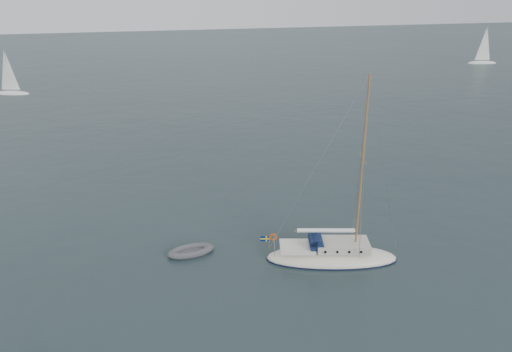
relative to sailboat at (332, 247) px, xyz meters
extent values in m
plane|color=black|center=(-3.19, 1.61, -0.90)|extent=(300.00, 300.00, 0.00)
ellipsoid|color=white|center=(0.00, 0.00, -0.77)|extent=(7.96, 2.48, 1.33)
cube|color=beige|center=(0.62, 0.00, 0.14)|extent=(3.18, 1.68, 0.49)
cube|color=white|center=(-2.13, 0.00, 0.00)|extent=(2.12, 1.68, 0.22)
cylinder|color=#101C3D|center=(-1.02, 0.00, 0.38)|extent=(0.85, 1.46, 0.85)
cube|color=#101C3D|center=(-1.20, 0.00, 0.56)|extent=(0.40, 1.46, 0.35)
cylinder|color=olive|center=(1.41, 0.00, 5.20)|extent=(0.13, 0.13, 10.61)
cylinder|color=olive|center=(1.41, 0.00, 5.73)|extent=(0.04, 1.95, 0.04)
cylinder|color=olive|center=(-0.45, 0.00, 1.09)|extent=(3.72, 0.09, 0.09)
cylinder|color=white|center=(-0.45, 0.00, 1.13)|extent=(3.46, 0.25, 0.25)
cylinder|color=gray|center=(-3.54, 0.00, 0.38)|extent=(0.04, 1.95, 0.04)
torus|color=#D84600|center=(-3.59, 0.53, 0.38)|extent=(0.48, 0.09, 0.48)
cylinder|color=olive|center=(-3.85, 0.00, 0.29)|extent=(0.03, 0.03, 0.80)
cube|color=#00185B|center=(-4.12, 0.00, 0.56)|extent=(0.53, 0.02, 0.34)
cube|color=yellow|center=(-4.12, 0.00, 0.56)|extent=(0.55, 0.03, 0.08)
cube|color=yellow|center=(-4.02, 0.00, 0.56)|extent=(0.08, 0.03, 0.35)
cylinder|color=black|center=(-0.53, 0.85, 0.14)|extent=(0.16, 0.05, 0.16)
cylinder|color=black|center=(-0.53, -0.85, 0.14)|extent=(0.16, 0.05, 0.16)
cylinder|color=black|center=(0.17, 0.85, 0.14)|extent=(0.16, 0.05, 0.16)
cylinder|color=black|center=(0.17, -0.85, 0.14)|extent=(0.16, 0.05, 0.16)
cylinder|color=black|center=(0.88, 0.85, 0.14)|extent=(0.16, 0.05, 0.16)
cylinder|color=black|center=(0.88, -0.85, 0.14)|extent=(0.16, 0.05, 0.16)
cylinder|color=black|center=(1.59, 0.85, 0.14)|extent=(0.16, 0.05, 0.16)
cylinder|color=black|center=(1.59, -0.85, 0.14)|extent=(0.16, 0.05, 0.16)
cube|color=#55565B|center=(-8.28, 2.90, -0.77)|extent=(1.82, 0.75, 0.11)
ellipsoid|color=white|center=(59.55, 64.02, -0.85)|extent=(6.01, 2.00, 1.00)
cylinder|color=gray|center=(59.55, 64.02, 3.11)|extent=(0.10, 0.10, 7.02)
cone|color=white|center=(59.50, 64.02, 3.11)|extent=(3.21, 3.21, 6.51)
ellipsoid|color=white|center=(-28.18, 56.43, -0.86)|extent=(5.44, 1.81, 0.91)
cylinder|color=gray|center=(-28.18, 56.43, 2.73)|extent=(0.09, 0.09, 6.35)
cone|color=white|center=(-28.22, 56.43, 2.73)|extent=(2.90, 2.90, 5.90)
camera|label=1|loc=(-11.15, -24.63, 15.18)|focal=35.00mm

